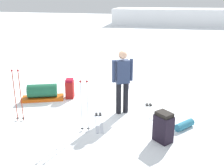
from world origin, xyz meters
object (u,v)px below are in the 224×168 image
(ski_pair_near, at_px, (149,105))
(ski_poles_planted_far, at_px, (17,93))
(skier_standing, at_px, (122,79))
(ski_poles_planted_near, at_px, (84,103))
(gear_sled, at_px, (42,93))
(sleeping_mat_rolled, at_px, (184,125))
(ski_pair_far, at_px, (98,115))
(backpack_bright, at_px, (163,127))
(thermos_bottle, at_px, (129,85))
(backpack_large_dark, at_px, (70,89))

(ski_pair_near, height_order, ski_poles_planted_far, ski_poles_planted_far)
(skier_standing, height_order, ski_poles_planted_near, skier_standing)
(ski_poles_planted_near, xyz_separation_m, ski_poles_planted_far, (-1.78, 0.08, 0.05))
(ski_poles_planted_far, bearing_deg, gear_sled, 96.83)
(skier_standing, distance_m, sleeping_mat_rolled, 1.91)
(ski_pair_far, bearing_deg, gear_sled, 162.74)
(backpack_bright, relative_size, thermos_bottle, 2.62)
(ski_pair_far, xyz_separation_m, gear_sled, (-1.98, 0.62, 0.21))
(gear_sled, bearing_deg, sleeping_mat_rolled, -10.20)
(ski_poles_planted_far, xyz_separation_m, thermos_bottle, (2.13, 3.10, -0.61))
(ski_pair_near, distance_m, backpack_bright, 1.97)
(ski_pair_near, relative_size, backpack_large_dark, 3.06)
(ski_pair_far, distance_m, backpack_large_dark, 1.62)
(backpack_bright, xyz_separation_m, gear_sled, (-3.74, 1.47, -0.11))
(ski_poles_planted_near, bearing_deg, skier_standing, 64.40)
(backpack_large_dark, bearing_deg, ski_poles_planted_far, -107.30)
(ski_pair_near, xyz_separation_m, ski_pair_far, (-1.19, -1.00, -0.00))
(skier_standing, height_order, thermos_bottle, skier_standing)
(backpack_bright, bearing_deg, ski_pair_near, 106.76)
(backpack_bright, relative_size, gear_sled, 0.52)
(ski_pair_near, relative_size, sleeping_mat_rolled, 3.35)
(skier_standing, relative_size, backpack_large_dark, 2.82)
(ski_pair_near, relative_size, ski_poles_planted_near, 1.49)
(thermos_bottle, bearing_deg, ski_pair_far, -97.84)
(ski_poles_planted_near, height_order, gear_sled, ski_poles_planted_near)
(ski_pair_far, distance_m, backpack_bright, 1.98)
(gear_sled, distance_m, sleeping_mat_rolled, 4.25)
(ski_pair_far, xyz_separation_m, thermos_bottle, (0.32, 2.30, 0.12))
(backpack_bright, bearing_deg, ski_pair_far, 153.98)
(backpack_large_dark, distance_m, sleeping_mat_rolled, 3.64)
(skier_standing, distance_m, ski_poles_planted_far, 2.64)
(sleeping_mat_rolled, bearing_deg, gear_sled, 169.80)
(backpack_bright, xyz_separation_m, ski_poles_planted_near, (-1.78, -0.02, 0.36))
(gear_sled, bearing_deg, ski_pair_far, -17.26)
(ski_poles_planted_far, height_order, gear_sled, ski_poles_planted_far)
(backpack_large_dark, distance_m, backpack_bright, 3.53)
(ski_poles_planted_near, relative_size, gear_sled, 0.95)
(skier_standing, relative_size, ski_poles_planted_far, 1.27)
(gear_sled, xyz_separation_m, thermos_bottle, (2.30, 1.68, -0.09))
(backpack_large_dark, distance_m, ski_poles_planted_near, 2.27)
(ski_poles_planted_near, height_order, ski_poles_planted_far, ski_poles_planted_far)
(backpack_large_dark, relative_size, thermos_bottle, 2.32)
(ski_pair_far, bearing_deg, skier_standing, 32.01)
(ski_poles_planted_near, distance_m, thermos_bottle, 3.25)
(gear_sled, bearing_deg, backpack_bright, -21.50)
(skier_standing, distance_m, ski_pair_near, 1.31)
(ski_poles_planted_far, bearing_deg, backpack_large_dark, 72.70)
(ski_pair_near, distance_m, sleeping_mat_rolled, 1.52)
(ski_poles_planted_far, bearing_deg, backpack_bright, -0.85)
(ski_pair_near, relative_size, gear_sled, 1.41)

